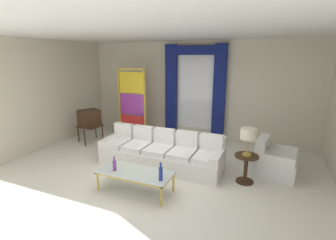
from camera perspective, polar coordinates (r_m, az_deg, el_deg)
ground_plane at (r=5.59m, az=-3.51°, el=-12.65°), size 16.00×16.00×0.00m
wall_rear at (r=7.91m, az=6.31°, el=6.74°), size 8.00×0.12×3.00m
wall_left at (r=7.84m, az=-26.36°, el=5.28°), size 0.12×7.00×3.00m
ceiling_slab at (r=5.73m, az=-0.22°, el=19.19°), size 8.00×7.60×0.04m
curtained_window at (r=7.71m, az=6.11°, el=8.36°), size 2.00×0.17×2.70m
couch_white_long at (r=6.01m, az=-1.44°, el=-7.45°), size 2.93×0.94×0.86m
coffee_table at (r=4.90m, az=-7.52°, el=-11.98°), size 1.43×0.63×0.41m
bottle_blue_decanter at (r=4.94m, az=-12.16°, el=-10.01°), size 0.07×0.07×0.29m
bottle_crystal_tall at (r=4.48m, az=-1.68°, el=-12.04°), size 0.07×0.07×0.34m
vintage_tv at (r=7.81m, az=-17.59°, el=0.28°), size 0.71×0.75×1.35m
armchair_white at (r=6.01m, az=22.96°, el=-8.83°), size 0.92×0.91×0.80m
stained_glass_divider at (r=7.76m, az=-8.22°, el=3.23°), size 0.95×0.05×2.20m
peacock_figurine at (r=7.50m, az=-7.08°, el=-3.74°), size 0.44×0.60×0.50m
round_side_table at (r=5.43m, az=17.40°, el=-10.06°), size 0.48×0.48×0.59m
table_lamp_brass at (r=5.19m, az=17.95°, el=-3.27°), size 0.32×0.32×0.57m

